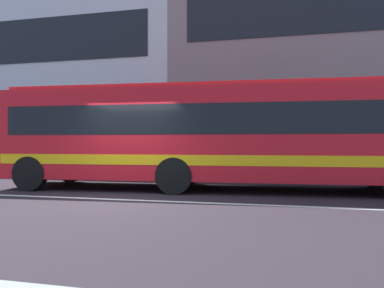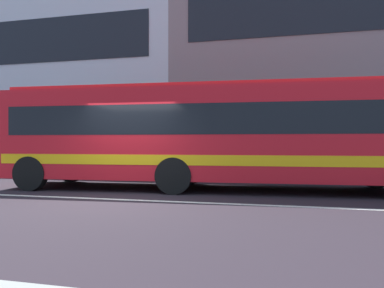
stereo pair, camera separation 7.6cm
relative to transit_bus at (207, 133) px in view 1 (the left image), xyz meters
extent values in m
plane|color=#271F27|center=(-1.88, -2.42, -1.69)|extent=(160.00, 160.00, 0.00)
cube|color=silver|center=(-1.88, -2.42, -1.69)|extent=(60.00, 0.16, 0.01)
cube|color=#38722C|center=(-1.37, 3.76, -1.29)|extent=(14.34, 1.10, 0.80)
cube|color=silver|center=(-16.17, 12.61, 4.35)|extent=(25.78, 11.90, 12.07)
cube|color=red|center=(0.00, 0.00, -0.05)|extent=(12.20, 3.27, 2.59)
cube|color=black|center=(0.00, 0.00, 0.34)|extent=(11.48, 3.25, 0.83)
cube|color=#EBB011|center=(0.00, 0.00, -0.76)|extent=(11.96, 3.28, 0.28)
cube|color=red|center=(0.00, 0.00, 1.31)|extent=(11.70, 2.83, 0.12)
cylinder|color=black|center=(4.96, 1.48, -1.19)|extent=(1.01, 0.34, 1.00)
cylinder|color=black|center=(-0.82, 1.14, -1.19)|extent=(1.01, 0.34, 1.00)
cylinder|color=black|center=(-0.68, -1.23, -1.19)|extent=(1.01, 0.34, 1.00)
cylinder|color=black|center=(-5.10, 0.89, -1.19)|extent=(1.01, 0.34, 1.00)
cylinder|color=black|center=(-4.96, -1.48, -1.19)|extent=(1.01, 0.34, 1.00)
camera|label=1|loc=(1.97, -10.57, -0.29)|focal=33.58mm
camera|label=2|loc=(2.05, -10.55, -0.29)|focal=33.58mm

